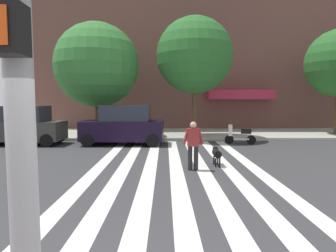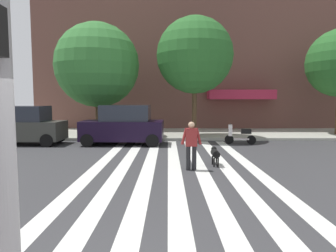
{
  "view_description": "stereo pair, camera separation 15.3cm",
  "coord_description": "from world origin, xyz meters",
  "px_view_note": "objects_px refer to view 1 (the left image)",
  "views": [
    {
      "loc": [
        0.67,
        -2.51,
        2.37
      ],
      "look_at": [
        0.78,
        9.36,
        1.32
      ],
      "focal_mm": 31.93,
      "sensor_mm": 36.0,
      "label": 1
    },
    {
      "loc": [
        0.82,
        -2.51,
        2.37
      ],
      "look_at": [
        0.78,
        9.36,
        1.32
      ],
      "focal_mm": 31.93,
      "sensor_mm": 36.0,
      "label": 2
    }
  ],
  "objects_px": {
    "parked_scooter": "(240,135)",
    "street_tree_middle": "(194,56)",
    "parked_car_behind_first": "(124,126)",
    "pedestrian_dog_walker": "(193,143)",
    "dog_on_leash": "(217,153)",
    "parked_car_near_curb": "(23,126)",
    "street_tree_nearest": "(97,65)"
  },
  "relations": [
    {
      "from": "parked_scooter",
      "to": "street_tree_middle",
      "type": "relative_size",
      "value": 0.23
    },
    {
      "from": "dog_on_leash",
      "to": "street_tree_nearest",
      "type": "bearing_deg",
      "value": 127.49
    },
    {
      "from": "parked_scooter",
      "to": "pedestrian_dog_walker",
      "type": "distance_m",
      "value": 6.66
    },
    {
      "from": "street_tree_nearest",
      "to": "dog_on_leash",
      "type": "xyz_separation_m",
      "value": [
        6.01,
        -7.84,
        -4.02
      ]
    },
    {
      "from": "street_tree_nearest",
      "to": "pedestrian_dog_walker",
      "type": "relative_size",
      "value": 4.19
    },
    {
      "from": "parked_scooter",
      "to": "pedestrian_dog_walker",
      "type": "height_order",
      "value": "pedestrian_dog_walker"
    },
    {
      "from": "street_tree_nearest",
      "to": "parked_car_near_curb",
      "type": "bearing_deg",
      "value": -140.75
    },
    {
      "from": "street_tree_middle",
      "to": "dog_on_leash",
      "type": "bearing_deg",
      "value": -89.14
    },
    {
      "from": "parked_scooter",
      "to": "dog_on_leash",
      "type": "relative_size",
      "value": 1.67
    },
    {
      "from": "pedestrian_dog_walker",
      "to": "street_tree_nearest",
      "type": "bearing_deg",
      "value": 120.81
    },
    {
      "from": "parked_car_behind_first",
      "to": "street_tree_middle",
      "type": "relative_size",
      "value": 0.6
    },
    {
      "from": "parked_scooter",
      "to": "pedestrian_dog_walker",
      "type": "xyz_separation_m",
      "value": [
        -3.07,
        -5.89,
        0.45
      ]
    },
    {
      "from": "street_tree_middle",
      "to": "pedestrian_dog_walker",
      "type": "distance_m",
      "value": 9.09
    },
    {
      "from": "parked_scooter",
      "to": "pedestrian_dog_walker",
      "type": "bearing_deg",
      "value": -117.54
    },
    {
      "from": "parked_car_behind_first",
      "to": "street_tree_middle",
      "type": "xyz_separation_m",
      "value": [
        3.93,
        2.28,
        3.98
      ]
    },
    {
      "from": "dog_on_leash",
      "to": "street_tree_middle",
      "type": "bearing_deg",
      "value": 90.86
    },
    {
      "from": "parked_car_near_curb",
      "to": "street_tree_nearest",
      "type": "xyz_separation_m",
      "value": [
        3.35,
        2.74,
        3.49
      ]
    },
    {
      "from": "parked_scooter",
      "to": "dog_on_leash",
      "type": "distance_m",
      "value": 5.61
    },
    {
      "from": "parked_car_behind_first",
      "to": "parked_scooter",
      "type": "height_order",
      "value": "parked_car_behind_first"
    },
    {
      "from": "parked_car_near_curb",
      "to": "pedestrian_dog_walker",
      "type": "height_order",
      "value": "parked_car_near_curb"
    },
    {
      "from": "parked_car_behind_first",
      "to": "street_tree_nearest",
      "type": "relative_size",
      "value": 0.62
    },
    {
      "from": "parked_scooter",
      "to": "street_tree_nearest",
      "type": "distance_m",
      "value": 9.47
    },
    {
      "from": "parked_scooter",
      "to": "dog_on_leash",
      "type": "height_order",
      "value": "parked_scooter"
    },
    {
      "from": "parked_car_near_curb",
      "to": "parked_scooter",
      "type": "bearing_deg",
      "value": 0.38
    },
    {
      "from": "parked_scooter",
      "to": "dog_on_leash",
      "type": "bearing_deg",
      "value": -112.58
    },
    {
      "from": "parked_car_near_curb",
      "to": "street_tree_middle",
      "type": "xyz_separation_m",
      "value": [
        9.25,
        2.28,
        4.02
      ]
    },
    {
      "from": "parked_car_near_curb",
      "to": "parked_car_behind_first",
      "type": "relative_size",
      "value": 1.0
    },
    {
      "from": "pedestrian_dog_walker",
      "to": "dog_on_leash",
      "type": "distance_m",
      "value": 1.25
    },
    {
      "from": "parked_car_near_curb",
      "to": "street_tree_nearest",
      "type": "distance_m",
      "value": 5.56
    },
    {
      "from": "parked_car_behind_first",
      "to": "dog_on_leash",
      "type": "xyz_separation_m",
      "value": [
        4.04,
        -5.1,
        -0.56
      ]
    },
    {
      "from": "parked_car_near_curb",
      "to": "parked_car_behind_first",
      "type": "xyz_separation_m",
      "value": [
        5.32,
        -0.0,
        0.04
      ]
    },
    {
      "from": "street_tree_nearest",
      "to": "pedestrian_dog_walker",
      "type": "bearing_deg",
      "value": -59.19
    }
  ]
}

